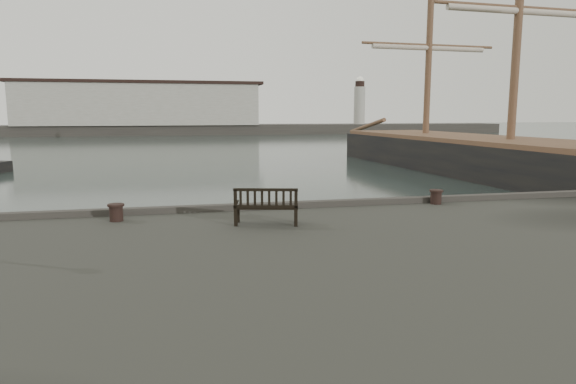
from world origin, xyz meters
The scene contains 6 objects.
ground centered at (0.00, 0.00, 0.00)m, with size 400.00×400.00×0.00m, color black.
breakwater centered at (-4.56, 92.00, 4.30)m, with size 140.00×9.50×12.20m.
bench centered at (0.13, -2.29, 1.86)m, with size 1.71×0.93×0.93m.
bollard_left centered at (-3.66, -0.99, 1.79)m, with size 0.44×0.44×0.46m, color black.
bollard_right centered at (5.87, -0.50, 1.78)m, with size 0.42×0.42×0.45m, color black.
tall_ship_main centered at (20.20, 15.65, 0.74)m, with size 9.79×39.30×29.21m.
Camera 1 is at (-2.16, -14.95, 4.39)m, focal length 32.00 mm.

